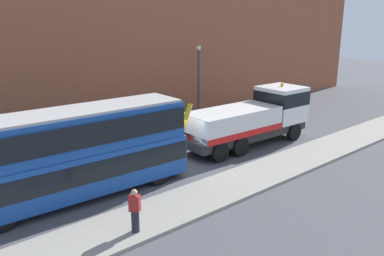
{
  "coord_description": "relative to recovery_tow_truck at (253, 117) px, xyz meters",
  "views": [
    {
      "loc": [
        -13.25,
        -16.45,
        7.99
      ],
      "look_at": [
        0.76,
        -0.38,
        2.0
      ],
      "focal_mm": 37.75,
      "sensor_mm": 36.0,
      "label": 1
    }
  ],
  "objects": [
    {
      "name": "ground_plane",
      "position": [
        -5.81,
        0.4,
        -1.76
      ],
      "size": [
        120.0,
        120.0,
        0.0
      ],
      "primitive_type": "plane",
      "color": "#4C4C51"
    },
    {
      "name": "near_kerb",
      "position": [
        -5.81,
        -3.8,
        -1.68
      ],
      "size": [
        60.0,
        2.8,
        0.15
      ],
      "primitive_type": "cube",
      "color": "gray",
      "rests_on": "ground_plane"
    },
    {
      "name": "building_facade",
      "position": [
        -5.81,
        8.55,
        6.31
      ],
      "size": [
        60.0,
        1.5,
        16.0
      ],
      "color": "#935138",
      "rests_on": "ground_plane"
    },
    {
      "name": "recovery_tow_truck",
      "position": [
        0.0,
        0.0,
        0.0
      ],
      "size": [
        10.19,
        3.01,
        3.67
      ],
      "rotation": [
        0.0,
        0.0,
        -0.04
      ],
      "color": "#2D2D2D",
      "rests_on": "ground_plane"
    },
    {
      "name": "double_decker_bus",
      "position": [
        -12.13,
        0.02,
        0.47
      ],
      "size": [
        11.13,
        3.01,
        4.06
      ],
      "rotation": [
        0.0,
        0.0,
        -0.04
      ],
      "color": "#19479E",
      "rests_on": "ground_plane"
    },
    {
      "name": "pedestrian_onlooker",
      "position": [
        -11.76,
        -4.46,
        -0.77
      ],
      "size": [
        0.45,
        0.48,
        1.71
      ],
      "rotation": [
        0.0,
        0.0,
        0.65
      ],
      "color": "#232333",
      "rests_on": "near_kerb"
    },
    {
      "name": "street_lamp",
      "position": [
        1.13,
        6.36,
        1.71
      ],
      "size": [
        0.36,
        0.36,
        5.83
      ],
      "color": "#38383D",
      "rests_on": "ground_plane"
    }
  ]
}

